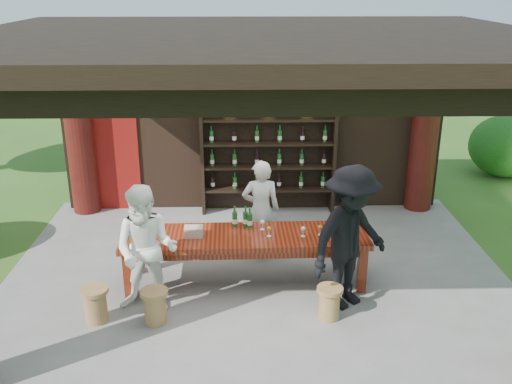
{
  "coord_description": "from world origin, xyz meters",
  "views": [
    {
      "loc": [
        -0.18,
        -7.54,
        4.13
      ],
      "look_at": [
        0.0,
        0.4,
        1.15
      ],
      "focal_mm": 40.0,
      "sensor_mm": 36.0,
      "label": 1
    }
  ],
  "objects_px": {
    "stool_far_left": "(96,304)",
    "guest_woman": "(146,250)",
    "tasting_table": "(245,242)",
    "stool_near_right": "(329,302)",
    "stool_near_left": "(155,306)",
    "guest_man": "(350,238)",
    "wine_shelf": "(268,156)",
    "host": "(261,210)",
    "napkin_basket": "(194,231)"
  },
  "relations": [
    {
      "from": "stool_far_left",
      "to": "guest_woman",
      "type": "relative_size",
      "value": 0.27
    },
    {
      "from": "tasting_table",
      "to": "stool_near_right",
      "type": "relative_size",
      "value": 7.85
    },
    {
      "from": "stool_near_left",
      "to": "guest_man",
      "type": "bearing_deg",
      "value": 8.83
    },
    {
      "from": "wine_shelf",
      "to": "guest_woman",
      "type": "relative_size",
      "value": 1.42
    },
    {
      "from": "guest_man",
      "to": "stool_near_right",
      "type": "bearing_deg",
      "value": -166.81
    },
    {
      "from": "stool_near_right",
      "to": "guest_man",
      "type": "distance_m",
      "value": 0.87
    },
    {
      "from": "guest_woman",
      "to": "stool_far_left",
      "type": "bearing_deg",
      "value": -148.36
    },
    {
      "from": "guest_man",
      "to": "host",
      "type": "bearing_deg",
      "value": 91.64
    },
    {
      "from": "stool_far_left",
      "to": "host",
      "type": "relative_size",
      "value": 0.3
    },
    {
      "from": "wine_shelf",
      "to": "stool_far_left",
      "type": "height_order",
      "value": "wine_shelf"
    },
    {
      "from": "host",
      "to": "guest_man",
      "type": "relative_size",
      "value": 0.81
    },
    {
      "from": "host",
      "to": "napkin_basket",
      "type": "height_order",
      "value": "host"
    },
    {
      "from": "stool_far_left",
      "to": "stool_near_right",
      "type": "bearing_deg",
      "value": 0.04
    },
    {
      "from": "stool_near_left",
      "to": "stool_far_left",
      "type": "xyz_separation_m",
      "value": [
        -0.76,
        0.05,
        0.0
      ]
    },
    {
      "from": "tasting_table",
      "to": "napkin_basket",
      "type": "xyz_separation_m",
      "value": [
        -0.72,
        -0.03,
        0.19
      ]
    },
    {
      "from": "tasting_table",
      "to": "guest_woman",
      "type": "distance_m",
      "value": 1.47
    },
    {
      "from": "tasting_table",
      "to": "napkin_basket",
      "type": "bearing_deg",
      "value": -177.55
    },
    {
      "from": "wine_shelf",
      "to": "napkin_basket",
      "type": "distance_m",
      "value": 2.97
    },
    {
      "from": "guest_woman",
      "to": "stool_near_right",
      "type": "bearing_deg",
      "value": 1.68
    },
    {
      "from": "stool_near_left",
      "to": "stool_far_left",
      "type": "height_order",
      "value": "stool_far_left"
    },
    {
      "from": "tasting_table",
      "to": "stool_near_right",
      "type": "bearing_deg",
      "value": -41.95
    },
    {
      "from": "guest_woman",
      "to": "guest_man",
      "type": "relative_size",
      "value": 0.88
    },
    {
      "from": "guest_woman",
      "to": "tasting_table",
      "type": "bearing_deg",
      "value": 36.84
    },
    {
      "from": "tasting_table",
      "to": "stool_near_right",
      "type": "xyz_separation_m",
      "value": [
        1.07,
        -0.97,
        -0.4
      ]
    },
    {
      "from": "napkin_basket",
      "to": "guest_man",
      "type": "bearing_deg",
      "value": -16.07
    },
    {
      "from": "stool_far_left",
      "to": "tasting_table",
      "type": "bearing_deg",
      "value": 26.78
    },
    {
      "from": "wine_shelf",
      "to": "stool_near_right",
      "type": "xyz_separation_m",
      "value": [
        0.64,
        -3.66,
        -0.85
      ]
    },
    {
      "from": "stool_far_left",
      "to": "guest_woman",
      "type": "bearing_deg",
      "value": 23.28
    },
    {
      "from": "wine_shelf",
      "to": "host",
      "type": "xyz_separation_m",
      "value": [
        -0.19,
        -1.91,
        -0.29
      ]
    },
    {
      "from": "stool_near_right",
      "to": "napkin_basket",
      "type": "height_order",
      "value": "napkin_basket"
    },
    {
      "from": "stool_near_right",
      "to": "stool_far_left",
      "type": "distance_m",
      "value": 2.99
    },
    {
      "from": "stool_far_left",
      "to": "guest_woman",
      "type": "distance_m",
      "value": 0.93
    },
    {
      "from": "stool_near_right",
      "to": "wine_shelf",
      "type": "bearing_deg",
      "value": 99.87
    },
    {
      "from": "napkin_basket",
      "to": "host",
      "type": "bearing_deg",
      "value": 40.14
    },
    {
      "from": "tasting_table",
      "to": "host",
      "type": "relative_size",
      "value": 2.18
    },
    {
      "from": "stool_far_left",
      "to": "guest_man",
      "type": "relative_size",
      "value": 0.24
    },
    {
      "from": "guest_man",
      "to": "tasting_table",
      "type": "bearing_deg",
      "value": 118.48
    },
    {
      "from": "tasting_table",
      "to": "host",
      "type": "xyz_separation_m",
      "value": [
        0.24,
        0.78,
        0.16
      ]
    },
    {
      "from": "host",
      "to": "guest_man",
      "type": "height_order",
      "value": "guest_man"
    },
    {
      "from": "stool_near_left",
      "to": "wine_shelf",
      "type": "bearing_deg",
      "value": 66.78
    },
    {
      "from": "stool_far_left",
      "to": "guest_man",
      "type": "xyz_separation_m",
      "value": [
        3.27,
        0.34,
        0.73
      ]
    },
    {
      "from": "wine_shelf",
      "to": "tasting_table",
      "type": "xyz_separation_m",
      "value": [
        -0.44,
        -2.69,
        -0.45
      ]
    },
    {
      "from": "host",
      "to": "guest_woman",
      "type": "height_order",
      "value": "guest_woman"
    },
    {
      "from": "stool_near_right",
      "to": "stool_near_left",
      "type": "bearing_deg",
      "value": -178.61
    },
    {
      "from": "guest_man",
      "to": "guest_woman",
      "type": "bearing_deg",
      "value": 144.68
    },
    {
      "from": "tasting_table",
      "to": "stool_far_left",
      "type": "distance_m",
      "value": 2.18
    },
    {
      "from": "guest_woman",
      "to": "napkin_basket",
      "type": "xyz_separation_m",
      "value": [
        0.55,
        0.66,
        -0.05
      ]
    },
    {
      "from": "guest_woman",
      "to": "napkin_basket",
      "type": "height_order",
      "value": "guest_woman"
    },
    {
      "from": "stool_near_right",
      "to": "host",
      "type": "bearing_deg",
      "value": 115.42
    },
    {
      "from": "wine_shelf",
      "to": "stool_far_left",
      "type": "bearing_deg",
      "value": -122.77
    }
  ]
}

